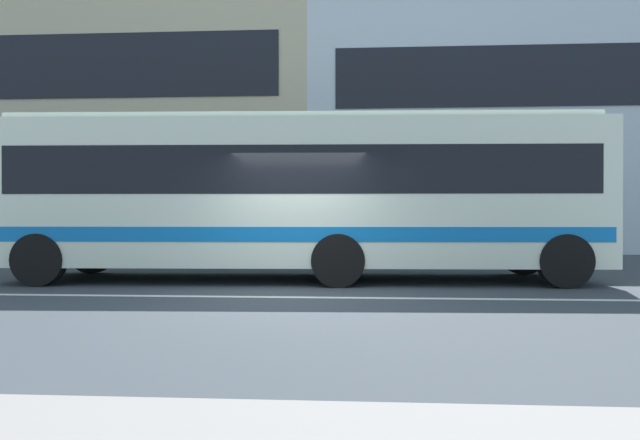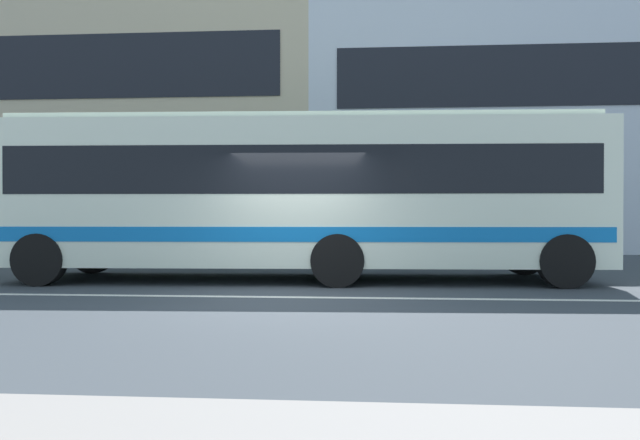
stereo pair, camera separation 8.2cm
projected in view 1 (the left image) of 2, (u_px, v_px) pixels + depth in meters
The scene contains 6 objects.
ground_plane at pixel (291, 297), 9.03m from camera, with size 160.00×160.00×0.00m, color #373E44.
lane_centre_line at pixel (291, 297), 9.03m from camera, with size 60.00×0.16×0.01m, color silver.
hedge_row_far at pixel (209, 248), 15.43m from camera, with size 21.08×1.10×0.83m, color #20541D.
apartment_block_left at pixel (31, 114), 24.06m from camera, with size 24.83×8.11×11.52m.
apartment_block_right at pixel (619, 119), 22.52m from camera, with size 24.93×8.11×10.50m.
transit_bus at pixel (302, 192), 11.45m from camera, with size 11.95×2.94×3.31m.
Camera 1 is at (1.03, -8.97, 1.35)m, focal length 31.00 mm.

